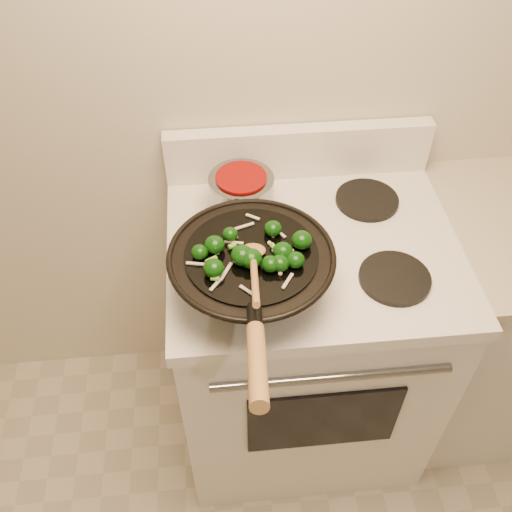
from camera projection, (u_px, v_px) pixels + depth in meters
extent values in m
plane|color=beige|center=(363.00, 46.00, 1.48)|extent=(3.50, 0.00, 3.50)
cube|color=white|center=(303.00, 346.00, 1.87)|extent=(0.76, 0.64, 0.88)
cube|color=white|center=(313.00, 248.00, 1.54)|extent=(0.78, 0.66, 0.04)
cube|color=white|center=(298.00, 151.00, 1.67)|extent=(0.78, 0.05, 0.16)
cylinder|color=gray|center=(332.00, 378.00, 1.40)|extent=(0.60, 0.02, 0.02)
cube|color=black|center=(323.00, 421.00, 1.57)|extent=(0.42, 0.01, 0.28)
cylinder|color=black|center=(252.00, 289.00, 1.40)|extent=(0.18, 0.18, 0.01)
cylinder|color=black|center=(395.00, 278.00, 1.43)|extent=(0.18, 0.18, 0.01)
cylinder|color=black|center=(242.00, 208.00, 1.61)|extent=(0.18, 0.18, 0.01)
cylinder|color=black|center=(367.00, 200.00, 1.63)|extent=(0.18, 0.18, 0.01)
torus|color=black|center=(251.00, 255.00, 1.32)|extent=(0.39, 0.39, 0.01)
cylinder|color=black|center=(251.00, 254.00, 1.31)|extent=(0.31, 0.31, 0.01)
cylinder|color=black|center=(255.00, 316.00, 1.12)|extent=(0.03, 0.07, 0.05)
cylinder|color=#9E733E|center=(257.00, 364.00, 1.01)|extent=(0.05, 0.21, 0.09)
ellipsoid|color=#0A3408|center=(230.00, 234.00, 1.33)|extent=(0.04, 0.04, 0.03)
cylinder|color=#558B32|center=(235.00, 236.00, 1.34)|extent=(0.02, 0.02, 0.02)
ellipsoid|color=#0A3408|center=(296.00, 260.00, 1.27)|extent=(0.04, 0.04, 0.04)
ellipsoid|color=#0A3408|center=(214.00, 245.00, 1.30)|extent=(0.05, 0.05, 0.04)
ellipsoid|color=#0A3408|center=(199.00, 252.00, 1.29)|extent=(0.04, 0.04, 0.03)
cylinder|color=#558B32|center=(205.00, 254.00, 1.30)|extent=(0.02, 0.02, 0.02)
ellipsoid|color=#0A3408|center=(302.00, 240.00, 1.31)|extent=(0.05, 0.05, 0.04)
ellipsoid|color=#0A3408|center=(251.00, 259.00, 1.27)|extent=(0.05, 0.05, 0.04)
ellipsoid|color=#0A3408|center=(283.00, 251.00, 1.29)|extent=(0.05, 0.05, 0.04)
cylinder|color=#558B32|center=(289.00, 254.00, 1.30)|extent=(0.02, 0.01, 0.01)
ellipsoid|color=#0A3408|center=(273.00, 228.00, 1.34)|extent=(0.04, 0.04, 0.04)
ellipsoid|color=#0A3408|center=(270.00, 264.00, 1.27)|extent=(0.04, 0.04, 0.04)
ellipsoid|color=#0A3408|center=(242.00, 255.00, 1.28)|extent=(0.05, 0.05, 0.04)
cylinder|color=#558B32|center=(249.00, 259.00, 1.29)|extent=(0.02, 0.02, 0.02)
ellipsoid|color=#0A3408|center=(214.00, 268.00, 1.25)|extent=(0.05, 0.05, 0.04)
ellipsoid|color=#0A3408|center=(280.00, 263.00, 1.27)|extent=(0.04, 0.04, 0.04)
cube|color=beige|center=(226.00, 271.00, 1.27)|extent=(0.03, 0.05, 0.00)
cube|color=beige|center=(288.00, 281.00, 1.25)|extent=(0.03, 0.04, 0.00)
cube|color=beige|center=(283.00, 250.00, 1.31)|extent=(0.05, 0.01, 0.00)
cube|color=beige|center=(248.00, 291.00, 1.23)|extent=(0.04, 0.04, 0.00)
cube|color=beige|center=(215.00, 285.00, 1.24)|extent=(0.03, 0.03, 0.00)
cube|color=beige|center=(280.00, 233.00, 1.35)|extent=(0.03, 0.03, 0.00)
cube|color=beige|center=(196.00, 264.00, 1.28)|extent=(0.04, 0.02, 0.00)
cube|color=beige|center=(253.00, 217.00, 1.39)|extent=(0.03, 0.03, 0.00)
cube|color=beige|center=(272.00, 232.00, 1.36)|extent=(0.01, 0.04, 0.00)
cube|color=beige|center=(244.00, 226.00, 1.37)|extent=(0.05, 0.02, 0.00)
cube|color=beige|center=(234.00, 242.00, 1.33)|extent=(0.04, 0.02, 0.00)
cylinder|color=#69A735|center=(217.00, 250.00, 1.31)|extent=(0.02, 0.03, 0.02)
cylinder|color=#69A735|center=(215.00, 278.00, 1.25)|extent=(0.02, 0.03, 0.02)
cylinder|color=#69A735|center=(211.00, 260.00, 1.29)|extent=(0.02, 0.03, 0.01)
cylinder|color=#69A735|center=(245.00, 260.00, 1.29)|extent=(0.03, 0.03, 0.01)
cylinder|color=#69A735|center=(275.00, 248.00, 1.31)|extent=(0.03, 0.02, 0.02)
cylinder|color=#69A735|center=(232.00, 246.00, 1.32)|extent=(0.03, 0.03, 0.02)
cylinder|color=#69A735|center=(270.00, 230.00, 1.35)|extent=(0.03, 0.01, 0.02)
sphere|color=beige|center=(289.00, 255.00, 1.30)|extent=(0.01, 0.01, 0.01)
sphere|color=beige|center=(242.00, 264.00, 1.28)|extent=(0.01, 0.01, 0.01)
sphere|color=beige|center=(269.00, 243.00, 1.33)|extent=(0.01, 0.01, 0.01)
sphere|color=beige|center=(280.00, 274.00, 1.26)|extent=(0.01, 0.01, 0.01)
ellipsoid|color=#9E733E|center=(253.00, 251.00, 1.30)|extent=(0.06, 0.05, 0.02)
cylinder|color=#9E733E|center=(254.00, 277.00, 1.18)|extent=(0.03, 0.24, 0.11)
cylinder|color=gray|center=(241.00, 192.00, 1.57)|extent=(0.18, 0.18, 0.10)
cylinder|color=#740705|center=(241.00, 177.00, 1.53)|extent=(0.14, 0.14, 0.01)
cylinder|color=black|center=(235.00, 216.00, 1.43)|extent=(0.04, 0.11, 0.02)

